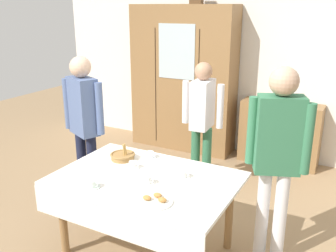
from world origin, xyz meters
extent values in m
plane|color=#997A56|center=(0.00, 0.00, 0.00)|extent=(12.00, 12.00, 0.00)
cube|color=silver|center=(0.00, 2.65, 1.35)|extent=(6.40, 0.10, 2.70)
cylinder|color=olive|center=(-0.64, -0.59, 0.36)|extent=(0.07, 0.07, 0.71)
cylinder|color=olive|center=(-0.64, 0.19, 0.36)|extent=(0.07, 0.07, 0.71)
cylinder|color=olive|center=(0.64, 0.19, 0.36)|extent=(0.07, 0.07, 0.71)
cube|color=white|center=(0.00, -0.20, 0.73)|extent=(1.56, 1.05, 0.03)
cube|color=white|center=(0.00, -0.73, 0.59)|extent=(1.56, 0.01, 0.24)
cube|color=olive|center=(-0.90, 2.35, 1.09)|extent=(1.60, 0.45, 2.17)
cube|color=silver|center=(-0.90, 2.13, 1.52)|extent=(0.58, 0.01, 0.78)
cube|color=black|center=(-1.25, 2.13, 0.98)|extent=(0.01, 0.01, 1.74)
cube|color=black|center=(-0.55, 2.13, 0.98)|extent=(0.01, 0.01, 1.74)
cube|color=olive|center=(0.59, 2.41, 0.44)|extent=(1.08, 0.35, 0.88)
cube|color=#664C7A|center=(0.59, 2.41, 0.90)|extent=(0.13, 0.19, 0.04)
cube|color=#664C7A|center=(0.59, 2.41, 0.94)|extent=(0.15, 0.22, 0.04)
cube|color=#2D5184|center=(0.59, 2.41, 0.97)|extent=(0.16, 0.19, 0.03)
cylinder|color=white|center=(-0.21, -0.09, 0.75)|extent=(0.13, 0.13, 0.01)
cylinder|color=white|center=(-0.21, -0.09, 0.78)|extent=(0.08, 0.08, 0.05)
torus|color=white|center=(-0.17, -0.09, 0.78)|extent=(0.04, 0.01, 0.04)
cylinder|color=#47230F|center=(-0.21, -0.09, 0.80)|extent=(0.06, 0.06, 0.01)
cylinder|color=white|center=(-0.19, 0.19, 0.75)|extent=(0.13, 0.13, 0.01)
cylinder|color=white|center=(-0.19, 0.19, 0.78)|extent=(0.08, 0.08, 0.05)
torus|color=white|center=(-0.15, 0.19, 0.78)|extent=(0.04, 0.01, 0.04)
cylinder|color=#47230F|center=(-0.19, 0.19, 0.80)|extent=(0.06, 0.06, 0.01)
cylinder|color=white|center=(0.07, -0.30, 0.75)|extent=(0.13, 0.13, 0.01)
cylinder|color=white|center=(0.07, -0.30, 0.78)|extent=(0.08, 0.08, 0.05)
torus|color=white|center=(0.11, -0.30, 0.78)|extent=(0.04, 0.01, 0.04)
cylinder|color=#47230F|center=(0.07, -0.30, 0.80)|extent=(0.06, 0.06, 0.01)
cylinder|color=silver|center=(-0.28, -0.57, 0.75)|extent=(0.13, 0.13, 0.01)
cylinder|color=silver|center=(-0.28, -0.57, 0.78)|extent=(0.08, 0.08, 0.05)
torus|color=silver|center=(-0.25, -0.57, 0.78)|extent=(0.04, 0.01, 0.04)
cylinder|color=#47230F|center=(-0.28, -0.57, 0.80)|extent=(0.06, 0.06, 0.01)
cylinder|color=white|center=(0.28, -0.06, 0.75)|extent=(0.13, 0.13, 0.01)
cylinder|color=white|center=(0.28, -0.06, 0.78)|extent=(0.08, 0.08, 0.05)
torus|color=white|center=(0.32, -0.06, 0.78)|extent=(0.04, 0.01, 0.04)
cylinder|color=#9E7542|center=(-0.40, 0.03, 0.77)|extent=(0.22, 0.22, 0.05)
torus|color=#9E7542|center=(-0.40, 0.03, 0.79)|extent=(0.24, 0.24, 0.02)
cylinder|color=tan|center=(-0.38, 0.01, 0.84)|extent=(0.02, 0.03, 0.12)
cylinder|color=tan|center=(-0.37, 0.03, 0.84)|extent=(0.04, 0.02, 0.12)
cylinder|color=tan|center=(-0.38, 0.04, 0.84)|extent=(0.03, 0.03, 0.12)
cylinder|color=white|center=(0.28, -0.54, 0.75)|extent=(0.28, 0.28, 0.01)
ellipsoid|color=#BC7F3D|center=(0.34, -0.53, 0.77)|extent=(0.07, 0.05, 0.04)
ellipsoid|color=#BC7F3D|center=(0.28, -0.48, 0.77)|extent=(0.07, 0.05, 0.04)
ellipsoid|color=#BC7F3D|center=(0.23, -0.55, 0.77)|extent=(0.07, 0.05, 0.04)
cube|color=silver|center=(0.55, -0.43, 0.74)|extent=(0.10, 0.01, 0.00)
ellipsoid|color=silver|center=(0.60, -0.43, 0.75)|extent=(0.03, 0.02, 0.01)
cube|color=silver|center=(0.48, 0.08, 0.74)|extent=(0.10, 0.01, 0.00)
ellipsoid|color=silver|center=(0.54, 0.08, 0.75)|extent=(0.03, 0.02, 0.01)
cylinder|color=#191E38|center=(-1.14, 0.27, 0.41)|extent=(0.11, 0.11, 0.82)
cylinder|color=#191E38|center=(-0.99, 0.27, 0.41)|extent=(0.11, 0.11, 0.82)
cube|color=slate|center=(-1.06, 0.27, 1.13)|extent=(0.41, 0.33, 0.62)
sphere|color=#DBB293|center=(-1.06, 0.27, 1.55)|extent=(0.22, 0.22, 0.22)
cylinder|color=slate|center=(-1.28, 0.27, 1.13)|extent=(0.08, 0.08, 0.56)
cylinder|color=slate|center=(-0.84, 0.27, 1.13)|extent=(0.08, 0.08, 0.56)
cylinder|color=silver|center=(0.93, 0.21, 0.42)|extent=(0.11, 0.11, 0.85)
cylinder|color=silver|center=(1.08, 0.21, 0.42)|extent=(0.11, 0.11, 0.85)
cube|color=#33704C|center=(1.00, 0.21, 1.17)|extent=(0.41, 0.32, 0.64)
sphere|color=tan|center=(1.00, 0.21, 1.60)|extent=(0.23, 0.23, 0.23)
cylinder|color=#33704C|center=(0.78, 0.21, 1.17)|extent=(0.08, 0.08, 0.57)
cylinder|color=#33704C|center=(1.22, 0.21, 1.17)|extent=(0.08, 0.08, 0.57)
cylinder|color=#33704C|center=(-0.17, 1.23, 0.38)|extent=(0.11, 0.11, 0.76)
cylinder|color=#33704C|center=(-0.02, 1.23, 0.38)|extent=(0.11, 0.11, 0.76)
cube|color=silver|center=(-0.10, 1.23, 1.05)|extent=(0.22, 0.37, 0.57)
sphere|color=tan|center=(-0.10, 1.23, 1.44)|extent=(0.21, 0.21, 0.21)
cylinder|color=silver|center=(-0.32, 1.23, 1.05)|extent=(0.08, 0.08, 0.52)
cylinder|color=silver|center=(0.12, 1.23, 1.05)|extent=(0.08, 0.08, 0.52)
camera|label=1|loc=(1.55, -2.69, 2.16)|focal=39.85mm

